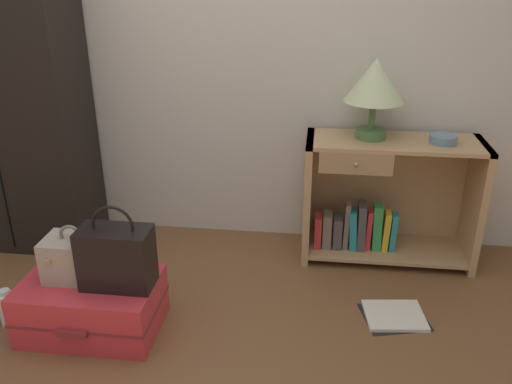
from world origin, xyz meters
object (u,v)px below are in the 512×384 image
object	(u,v)px
wardrobe	(8,92)
suitcase_large	(92,305)
bookshelf	(382,201)
bottle	(8,308)
bowl	(443,139)
table_lamp	(375,83)
open_book_on_floor	(394,316)
handbag	(117,257)
train_case	(74,258)

from	to	relation	value
wardrobe	suitcase_large	xyz separation A→B (m)	(0.76, -0.84, -0.81)
bookshelf	bottle	distance (m)	2.07
bowl	table_lamp	bearing A→B (deg)	172.90
bowl	open_book_on_floor	xyz separation A→B (m)	(-0.25, -0.59, -0.75)
suitcase_large	handbag	bearing A→B (deg)	-1.12
train_case	bowl	bearing A→B (deg)	24.83
table_lamp	bottle	world-z (taller)	table_lamp
suitcase_large	bottle	xyz separation A→B (m)	(-0.43, -0.01, -0.04)
train_case	open_book_on_floor	distance (m)	1.58
bottle	wardrobe	bearing A→B (deg)	111.06
train_case	handbag	size ratio (longest dim) A/B	0.68
train_case	bottle	distance (m)	0.46
bookshelf	table_lamp	size ratio (longest dim) A/B	2.23
wardrobe	bottle	world-z (taller)	wardrobe
table_lamp	bookshelf	bearing A→B (deg)	-6.74
bowl	suitcase_large	distance (m)	2.00
bookshelf	suitcase_large	world-z (taller)	bookshelf
wardrobe	train_case	xyz separation A→B (m)	(0.69, -0.81, -0.57)
wardrobe	handbag	xyz separation A→B (m)	(0.91, -0.85, -0.53)
bookshelf	open_book_on_floor	distance (m)	0.71
bookshelf	table_lamp	world-z (taller)	table_lamp
open_book_on_floor	suitcase_large	bearing A→B (deg)	-169.67
handbag	open_book_on_floor	xyz separation A→B (m)	(1.30, 0.27, -0.40)
table_lamp	train_case	bearing A→B (deg)	-148.02
bookshelf	handbag	world-z (taller)	bookshelf
table_lamp	train_case	world-z (taller)	table_lamp
suitcase_large	open_book_on_floor	xyz separation A→B (m)	(1.46, 0.27, -0.12)
bookshelf	open_book_on_floor	size ratio (longest dim) A/B	2.71
handbag	bottle	size ratio (longest dim) A/B	2.11
table_lamp	bowl	xyz separation A→B (m)	(0.38, -0.05, -0.28)
table_lamp	handbag	world-z (taller)	table_lamp
wardrobe	suitcase_large	world-z (taller)	wardrobe
wardrobe	bowl	distance (m)	2.47
wardrobe	bookshelf	xyz separation A→B (m)	(2.18, 0.05, -0.59)
bookshelf	open_book_on_floor	xyz separation A→B (m)	(0.04, -0.62, -0.34)
wardrobe	open_book_on_floor	bearing A→B (deg)	-14.64
bookshelf	bowl	world-z (taller)	bowl
bookshelf	train_case	distance (m)	1.72
train_case	open_book_on_floor	xyz separation A→B (m)	(1.53, 0.23, -0.36)
suitcase_large	open_book_on_floor	distance (m)	1.48
train_case	bottle	world-z (taller)	train_case
bookshelf	suitcase_large	bearing A→B (deg)	-147.92
bowl	handbag	size ratio (longest dim) A/B	0.36
open_book_on_floor	train_case	bearing A→B (deg)	-171.37
bookshelf	table_lamp	distance (m)	0.69
bookshelf	table_lamp	bearing A→B (deg)	173.26
bookshelf	suitcase_large	distance (m)	1.69
handbag	bottle	xyz separation A→B (m)	(-0.58, -0.01, -0.32)
train_case	handbag	bearing A→B (deg)	-9.24
bookshelf	handbag	distance (m)	1.55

